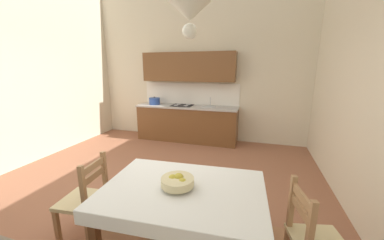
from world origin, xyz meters
name	(u,v)px	position (x,y,z in m)	size (l,w,h in m)	color
ground_plane	(147,194)	(0.00, 0.00, -0.05)	(5.98, 6.22, 0.10)	#935B42
wall_back	(198,56)	(0.00, 2.87, 2.11)	(5.98, 0.12, 4.22)	beige
kitchen_cabinetry	(187,107)	(-0.19, 2.54, 0.86)	(2.55, 0.63, 2.20)	brown
dining_table	(183,199)	(0.91, -0.95, 0.64)	(1.52, 1.11, 0.75)	brown
dining_chair_tv_side	(85,200)	(-0.18, -0.98, 0.44)	(0.46, 0.46, 0.93)	#D1BC89
fruit_bowl	(178,181)	(0.86, -0.95, 0.81)	(0.30, 0.30, 0.12)	beige
pendant_lamp	(190,12)	(1.00, -1.01, 2.20)	(0.32, 0.32, 0.81)	black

